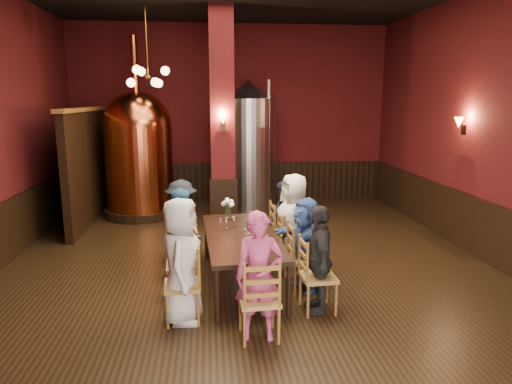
{
  "coord_description": "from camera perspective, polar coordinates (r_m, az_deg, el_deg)",
  "views": [
    {
      "loc": [
        -0.6,
        -6.89,
        2.66
      ],
      "look_at": [
        0.14,
        0.2,
        1.2
      ],
      "focal_mm": 32.0,
      "sensor_mm": 36.0,
      "label": 1
    }
  ],
  "objects": [
    {
      "name": "person_7",
      "position": [
        7.68,
        3.54,
        -3.51
      ],
      "size": [
        0.41,
        0.69,
        1.33
      ],
      "primitive_type": "imported",
      "rotation": [
        0.0,
        0.0,
        4.87
      ],
      "color": "#181930",
      "rests_on": "ground"
    },
    {
      "name": "person_4",
      "position": [
        5.82,
        7.85,
        -8.28
      ],
      "size": [
        0.41,
        0.84,
        1.38
      ],
      "primitive_type": "imported",
      "rotation": [
        0.0,
        0.0,
        4.62
      ],
      "color": "black",
      "rests_on": "ground"
    },
    {
      "name": "sconce_column",
      "position": [
        9.41,
        -4.19,
        8.76
      ],
      "size": [
        0.2,
        0.2,
        0.36
      ],
      "primitive_type": null,
      "rotation": [
        0.0,
        0.0,
        3.14
      ],
      "color": "black",
      "rests_on": "column"
    },
    {
      "name": "wine_glass_8",
      "position": [
        6.25,
        -1.33,
        -5.41
      ],
      "size": [
        0.07,
        0.07,
        0.17
      ],
      "primitive_type": null,
      "color": "white",
      "rests_on": "dining_table"
    },
    {
      "name": "dining_table",
      "position": [
        6.58,
        -1.83,
        -5.85
      ],
      "size": [
        1.13,
        2.45,
        0.75
      ],
      "rotation": [
        0.0,
        0.0,
        0.05
      ],
      "color": "black",
      "rests_on": "ground"
    },
    {
      "name": "wine_glass_1",
      "position": [
        6.26,
        -0.92,
        -5.36
      ],
      "size": [
        0.07,
        0.07,
        0.17
      ],
      "primitive_type": null,
      "color": "white",
      "rests_on": "dining_table"
    },
    {
      "name": "wine_glass_5",
      "position": [
        6.86,
        -3.71,
        -3.87
      ],
      "size": [
        0.07,
        0.07,
        0.17
      ],
      "primitive_type": null,
      "color": "white",
      "rests_on": "dining_table"
    },
    {
      "name": "wainscot_back",
      "position": [
        12.06,
        -3.02,
        1.27
      ],
      "size": [
        7.9,
        0.08,
        1.0
      ],
      "primitive_type": "cube",
      "color": "black",
      "rests_on": "ground"
    },
    {
      "name": "person_6",
      "position": [
        7.02,
        4.74,
        -4.0
      ],
      "size": [
        0.65,
        0.85,
        1.56
      ],
      "primitive_type": "imported",
      "rotation": [
        0.0,
        0.0,
        4.93
      ],
      "color": "silver",
      "rests_on": "ground"
    },
    {
      "name": "person_8",
      "position": [
        5.12,
        0.39,
        -10.52
      ],
      "size": [
        0.57,
        0.4,
        1.47
      ],
      "primitive_type": "imported",
      "rotation": [
        0.0,
        0.0,
        6.19
      ],
      "color": "#AC3968",
      "rests_on": "ground"
    },
    {
      "name": "wine_glass_7",
      "position": [
        7.21,
        -0.48,
        -3.08
      ],
      "size": [
        0.07,
        0.07,
        0.17
      ],
      "primitive_type": null,
      "color": "white",
      "rests_on": "dining_table"
    },
    {
      "name": "person_5",
      "position": [
        6.44,
        6.12,
        -6.5
      ],
      "size": [
        0.81,
        1.3,
        1.34
      ],
      "primitive_type": "imported",
      "rotation": [
        0.0,
        0.0,
        5.07
      ],
      "color": "#325098",
      "rests_on": "ground"
    },
    {
      "name": "wine_glass_2",
      "position": [
        6.76,
        -0.06,
        -4.08
      ],
      "size": [
        0.07,
        0.07,
        0.17
      ],
      "primitive_type": null,
      "color": "white",
      "rests_on": "dining_table"
    },
    {
      "name": "wine_glass_3",
      "position": [
        6.8,
        -4.37,
        -4.02
      ],
      "size": [
        0.07,
        0.07,
        0.17
      ],
      "primitive_type": null,
      "color": "white",
      "rests_on": "dining_table"
    },
    {
      "name": "copper_kettle",
      "position": [
        10.7,
        -14.42,
        4.78
      ],
      "size": [
        1.69,
        1.69,
        4.0
      ],
      "rotation": [
        0.0,
        0.0,
        -0.07
      ],
      "color": "black",
      "rests_on": "ground"
    },
    {
      "name": "chair_8",
      "position": [
        5.23,
        0.39,
        -13.28
      ],
      "size": [
        0.48,
        0.48,
        0.92
      ],
      "primitive_type": null,
      "rotation": [
        0.0,
        0.0,
        3.2
      ],
      "color": "brown",
      "rests_on": "ground"
    },
    {
      "name": "person_1",
      "position": [
        6.24,
        -9.27,
        -7.56
      ],
      "size": [
        0.36,
        0.49,
        1.26
      ],
      "primitive_type": "imported",
      "rotation": [
        0.0,
        0.0,
        1.44
      ],
      "color": "red",
      "rests_on": "ground"
    },
    {
      "name": "person_2",
      "position": [
        6.85,
        -9.28,
        -5.26
      ],
      "size": [
        0.55,
        0.75,
        1.39
      ],
      "primitive_type": "imported",
      "rotation": [
        0.0,
        0.0,
        1.94
      ],
      "color": "#245278",
      "rests_on": "ground"
    },
    {
      "name": "rose_vase",
      "position": [
        7.29,
        -3.49,
        -1.71
      ],
      "size": [
        0.21,
        0.21,
        0.36
      ],
      "color": "white",
      "rests_on": "dining_table"
    },
    {
      "name": "chair_5",
      "position": [
        6.51,
        6.08,
        -8.24
      ],
      "size": [
        0.48,
        0.48,
        0.92
      ],
      "primitive_type": null,
      "rotation": [
        0.0,
        0.0,
        1.62
      ],
      "color": "brown",
      "rests_on": "ground"
    },
    {
      "name": "wine_glass_0",
      "position": [
        6.92,
        -2.78,
        -3.73
      ],
      "size": [
        0.07,
        0.07,
        0.17
      ],
      "primitive_type": null,
      "color": "white",
      "rests_on": "dining_table"
    },
    {
      "name": "chair_7",
      "position": [
        7.73,
        3.52,
        -4.96
      ],
      "size": [
        0.48,
        0.48,
        0.92
      ],
      "primitive_type": null,
      "rotation": [
        0.0,
        0.0,
        1.62
      ],
      "color": "brown",
      "rests_on": "ground"
    },
    {
      "name": "person_0",
      "position": [
        5.57,
        -9.32,
        -8.47
      ],
      "size": [
        0.56,
        0.8,
        1.53
      ],
      "primitive_type": "imported",
      "rotation": [
        0.0,
        0.0,
        1.47
      ],
      "color": "silver",
      "rests_on": "ground"
    },
    {
      "name": "chair_1",
      "position": [
        6.3,
        -9.22,
        -9.01
      ],
      "size": [
        0.48,
        0.48,
        0.92
      ],
      "primitive_type": null,
      "rotation": [
        0.0,
        0.0,
        -1.52
      ],
      "color": "brown",
      "rests_on": "ground"
    },
    {
      "name": "chair_4",
      "position": [
        5.91,
        7.79,
        -10.4
      ],
      "size": [
        0.48,
        0.48,
        0.92
      ],
      "primitive_type": null,
      "rotation": [
        0.0,
        0.0,
        1.62
      ],
      "color": "brown",
      "rests_on": "ground"
    },
    {
      "name": "wine_glass_6",
      "position": [
        5.75,
        -0.08,
        -6.91
      ],
      "size": [
        0.07,
        0.07,
        0.17
      ],
      "primitive_type": null,
      "color": "white",
      "rests_on": "dining_table"
    },
    {
      "name": "wainscot_right",
      "position": [
        8.54,
        26.63,
        -4.32
      ],
      "size": [
        0.08,
        9.9,
        1.0
      ],
      "primitive_type": "cube",
      "color": "black",
      "rests_on": "ground"
    },
    {
      "name": "chair_2",
      "position": [
        6.92,
        -9.22,
        -7.1
      ],
      "size": [
        0.48,
        0.48,
        0.92
      ],
      "primitive_type": null,
      "rotation": [
        0.0,
        0.0,
        -1.52
      ],
      "color": "brown",
      "rests_on": "ground"
    },
    {
      "name": "pendant_cluster",
      "position": [
        9.88,
        -13.34,
        13.84
      ],
      "size": [
        0.9,
        0.9,
        1.7
      ],
      "primitive_type": null,
      "color": "#A57226",
      "rests_on": "room"
    },
    {
      "name": "column",
      "position": [
        9.71,
        -4.25,
        9.14
      ],
      "size": [
        0.58,
        0.58,
        4.5
      ],
      "primitive_type": "cube",
      "color": "#4D1014",
      "rests_on": "ground"
    },
    {
      "name": "chair_6",
      "position": [
        7.11,
        4.69,
        -6.47
      ],
      "size": [
        0.48,
        0.48,
        0.92
      ],
      "primitive_type": null,
      "rotation": [
        0.0,
        0.0,
        1.62
      ],
      "color": "brown",
      "rests_on": "ground"
    },
    {
      "name": "room",
      "position": [
        6.93,
        -1.01,
        8.19
      ],
      "size": [
        10.0,
        10.02,
        4.5
      ],
      "color": "black",
      "rests_on": "ground"
    },
    {
      "name": "steel_vessel",
      "position": [
        11.04,
        -0.89,
        5.79
      ],
      "size": [
        1.48,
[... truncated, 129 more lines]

